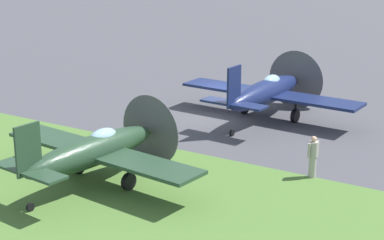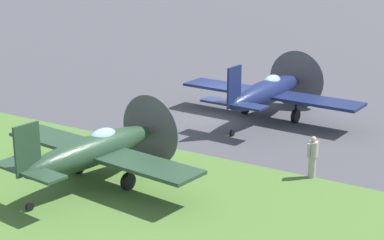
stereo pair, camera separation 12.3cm
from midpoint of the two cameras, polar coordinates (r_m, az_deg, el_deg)
ground_plane at (r=34.49m, az=2.66°, el=0.57°), size 160.00×160.00×0.00m
grass_verge at (r=25.48m, az=-10.37°, el=-5.55°), size 120.00×11.00×0.01m
airplane_lead at (r=33.26m, az=6.91°, el=2.53°), size 10.02×7.93×3.57m
airplane_wingman at (r=24.76m, az=-8.58°, el=-2.68°), size 9.39×7.44×3.33m
ground_crew_chief at (r=25.73m, az=10.94°, el=-3.19°), size 0.38×0.60×1.73m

